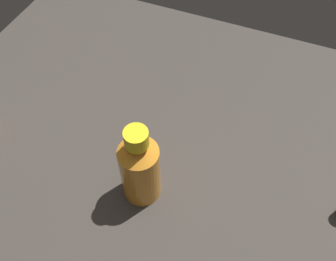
# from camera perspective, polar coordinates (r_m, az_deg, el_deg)

# --- Properties ---
(ground_plane) EXTENTS (0.88, 0.68, 0.04)m
(ground_plane) POSITION_cam_1_polar(r_m,az_deg,el_deg) (0.60, 1.09, -3.77)
(ground_plane) COLOR #38332D
(honey_bottle) EXTENTS (0.05, 0.05, 0.14)m
(honey_bottle) POSITION_cam_1_polar(r_m,az_deg,el_deg) (0.49, -4.45, -5.81)
(honey_bottle) COLOR orange
(honey_bottle) RESTS_ON ground_plane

